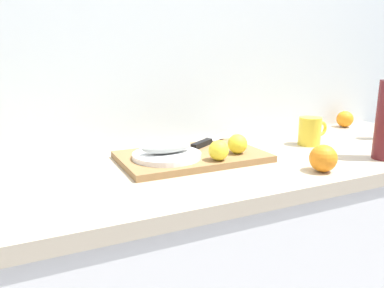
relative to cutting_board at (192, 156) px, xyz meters
name	(u,v)px	position (x,y,z in m)	size (l,w,h in m)	color
back_wall	(172,45)	(0.05, 0.28, 0.34)	(3.20, 0.05, 2.50)	silver
cutting_board	(192,156)	(0.00, 0.00, 0.00)	(0.44, 0.27, 0.02)	olive
white_plate	(167,155)	(-0.09, -0.01, 0.02)	(0.20, 0.20, 0.01)	white
fish_fillet	(167,147)	(-0.09, -0.01, 0.04)	(0.15, 0.07, 0.04)	#999E99
chef_knife	(209,141)	(0.11, 0.10, 0.02)	(0.26, 0.19, 0.02)	silver
lemon_0	(219,150)	(0.04, -0.10, 0.04)	(0.06, 0.06, 0.06)	yellow
lemon_1	(237,144)	(0.13, -0.06, 0.04)	(0.06, 0.06, 0.06)	yellow
coffee_mug_0	(310,131)	(0.47, -0.01, 0.04)	(0.12, 0.08, 0.10)	yellow
orange_2	(323,158)	(0.28, -0.26, 0.03)	(0.08, 0.08, 0.08)	orange
orange_3	(345,119)	(0.85, 0.19, 0.03)	(0.07, 0.07, 0.07)	orange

